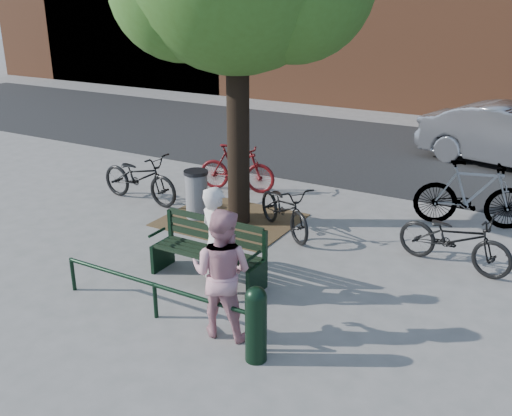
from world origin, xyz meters
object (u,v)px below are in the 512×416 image
Objects in this scene: park_bench at (210,249)px; bicycle_c at (284,208)px; litter_bin at (197,194)px; person_left at (216,244)px; person_right at (222,273)px; bollard at (256,322)px.

bicycle_c is (0.14, 2.12, -0.02)m from park_bench.
litter_bin reaches higher than bicycle_c.
person_right is (0.55, -0.71, 0.01)m from person_left.
person_right is 4.00m from litter_bin.
litter_bin is 0.54× the size of bicycle_c.
park_bench is 1.52m from person_right.
person_left is at bearing -46.41° from park_bench.
bollard is 0.54× the size of bicycle_c.
bicycle_c is at bearing 86.20° from park_bench.
person_left is at bearing -49.37° from litter_bin.
bicycle_c is at bearing 112.35° from bollard.
park_bench is at bearing -19.30° from person_left.
litter_bin is (-2.00, 2.34, -0.34)m from person_left.
person_left is 2.57m from bicycle_c.
bollard is (1.20, -1.01, -0.31)m from person_left.
park_bench is 2.14m from bollard.
litter_bin is at bearing -22.27° from person_left.
person_left reaches higher than bollard.
bicycle_c is at bearing -57.16° from person_left.
litter_bin is (-2.56, 3.05, -0.35)m from person_right.
park_bench is at bearing 138.25° from bollard.
bollard reaches higher than litter_bin.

